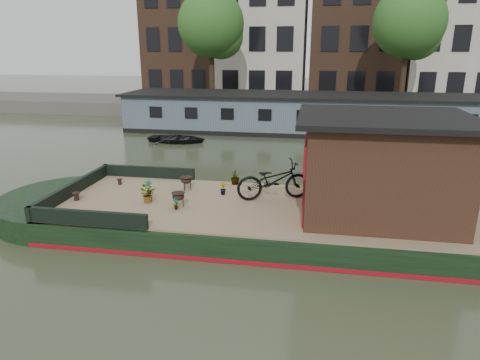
% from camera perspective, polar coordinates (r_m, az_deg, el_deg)
% --- Properties ---
extents(ground, '(120.00, 120.00, 0.00)m').
position_cam_1_polar(ground, '(11.26, 6.21, -6.75)').
color(ground, '#2E3924').
rests_on(ground, ground).
extents(houseboat_hull, '(14.01, 4.02, 0.60)m').
position_cam_1_polar(houseboat_hull, '(11.30, -0.52, -5.05)').
color(houseboat_hull, black).
rests_on(houseboat_hull, ground).
extents(houseboat_deck, '(11.80, 3.80, 0.05)m').
position_cam_1_polar(houseboat_deck, '(11.02, 6.32, -3.78)').
color(houseboat_deck, '#907D59').
rests_on(houseboat_deck, houseboat_hull).
extents(bow_bulwark, '(3.00, 4.00, 0.35)m').
position_cam_1_polar(bow_bulwark, '(12.31, -17.90, -1.30)').
color(bow_bulwark, black).
rests_on(bow_bulwark, houseboat_deck).
extents(cabin, '(4.00, 3.50, 2.42)m').
position_cam_1_polar(cabin, '(10.75, 18.25, 1.91)').
color(cabin, black).
rests_on(cabin, houseboat_deck).
extents(bicycle, '(2.11, 1.35, 1.05)m').
position_cam_1_polar(bicycle, '(11.44, 4.51, -0.03)').
color(bicycle, black).
rests_on(bicycle, houseboat_deck).
extents(potted_plant_a, '(0.26, 0.21, 0.43)m').
position_cam_1_polar(potted_plant_a, '(12.08, -12.10, -0.97)').
color(potted_plant_a, '#A25B2E').
rests_on(potted_plant_a, houseboat_deck).
extents(potted_plant_b, '(0.23, 0.24, 0.35)m').
position_cam_1_polar(potted_plant_b, '(11.87, -2.31, -1.13)').
color(potted_plant_b, brown).
rests_on(potted_plant_b, houseboat_deck).
extents(potted_plant_c, '(0.41, 0.36, 0.45)m').
position_cam_1_polar(potted_plant_c, '(11.49, -12.33, -1.87)').
color(potted_plant_c, brown).
rests_on(potted_plant_c, houseboat_deck).
extents(potted_plant_d, '(0.27, 0.27, 0.47)m').
position_cam_1_polar(potted_plant_d, '(12.73, -0.67, 0.46)').
color(potted_plant_d, brown).
rests_on(potted_plant_d, houseboat_deck).
extents(potted_plant_e, '(0.20, 0.19, 0.31)m').
position_cam_1_polar(potted_plant_e, '(10.87, -8.57, -3.18)').
color(potted_plant_e, '#95542B').
rests_on(potted_plant_e, houseboat_deck).
extents(brazier_front, '(0.48, 0.48, 0.39)m').
position_cam_1_polar(brazier_front, '(11.02, -8.21, -2.64)').
color(brazier_front, black).
rests_on(brazier_front, houseboat_deck).
extents(brazier_rear, '(0.37, 0.37, 0.39)m').
position_cam_1_polar(brazier_rear, '(12.32, -7.17, -0.45)').
color(brazier_rear, black).
rests_on(brazier_rear, houseboat_deck).
extents(bollard_port, '(0.15, 0.15, 0.18)m').
position_cam_1_polar(bollard_port, '(13.23, -15.75, -0.22)').
color(bollard_port, black).
rests_on(bollard_port, houseboat_deck).
extents(bollard_stbd, '(0.19, 0.19, 0.22)m').
position_cam_1_polar(bollard_stbd, '(12.23, -20.99, -2.04)').
color(bollard_stbd, black).
rests_on(bollard_stbd, houseboat_deck).
extents(dinghy, '(3.04, 2.25, 0.61)m').
position_cam_1_polar(dinghy, '(21.88, -8.37, 5.82)').
color(dinghy, black).
rests_on(dinghy, ground).
extents(far_houseboat, '(20.40, 4.40, 2.11)m').
position_cam_1_polar(far_houseboat, '(24.55, 8.57, 8.62)').
color(far_houseboat, slate).
rests_on(far_houseboat, ground).
extents(quay, '(60.00, 6.00, 0.90)m').
position_cam_1_polar(quay, '(31.06, 8.89, 9.41)').
color(quay, '#47443F').
rests_on(quay, ground).
extents(townhouse_row, '(27.25, 8.00, 16.50)m').
position_cam_1_polar(townhouse_row, '(37.93, 9.98, 22.02)').
color(townhouse_row, brown).
rests_on(townhouse_row, ground).
extents(tree_left, '(4.40, 4.40, 7.40)m').
position_cam_1_polar(tree_left, '(30.19, -3.57, 19.72)').
color(tree_left, '#332316').
rests_on(tree_left, quay).
extents(tree_right, '(4.40, 4.40, 7.40)m').
position_cam_1_polar(tree_right, '(29.91, 21.84, 18.62)').
color(tree_right, '#332316').
rests_on(tree_right, quay).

